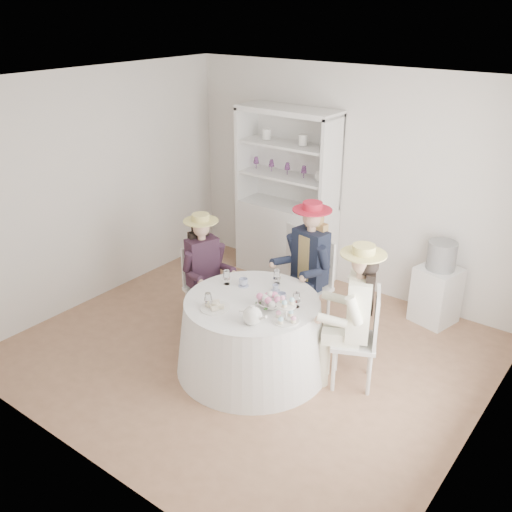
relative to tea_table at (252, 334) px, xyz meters
The scene contains 23 objects.
ground 0.46m from the tea_table, 132.02° to the left, with size 4.50×4.50×0.00m, color #8C6146.
ceiling 2.35m from the tea_table, 132.02° to the left, with size 4.50×4.50×0.00m, color white.
wall_back 2.42m from the tea_table, 94.73° to the left, with size 4.50×4.50×0.00m, color white.
wall_front 2.06m from the tea_table, 95.79° to the right, with size 4.50×4.50×0.00m, color white.
wall_left 2.63m from the tea_table, behind, with size 4.50×4.50×0.00m, color white.
wall_right 2.30m from the tea_table, ahead, with size 4.50×4.50×0.00m, color white.
tea_table is the anchor object (origin of this frame).
hutch 2.22m from the tea_table, 115.40° to the left, with size 1.34×0.62×2.18m.
side_table 2.24m from the tea_table, 60.47° to the left, with size 0.42×0.42×0.65m, color silver.
hatbox 2.29m from the tea_table, 60.47° to the left, with size 0.31×0.31×0.31m, color black.
guest_left 1.04m from the tea_table, 159.85° to the left, with size 0.54×0.49×1.31m.
guest_mid 1.08m from the tea_table, 89.07° to the left, with size 0.54×0.57×1.46m.
guest_right 1.07m from the tea_table, 21.55° to the left, with size 0.60×0.55×1.43m.
spare_chair 1.60m from the tea_table, 104.77° to the left, with size 0.48×0.48×0.94m.
teacup_a 0.51m from the tea_table, 143.49° to the left, with size 0.09×0.09×0.07m, color white.
teacup_b 0.50m from the tea_table, 76.51° to the left, with size 0.07×0.07×0.06m, color white.
teacup_c 0.50m from the tea_table, 35.65° to the left, with size 0.09×0.09×0.07m, color white.
flower_bowl 0.46m from the tea_table, ahead, with size 0.23×0.23×0.06m, color white.
flower_arrangement 0.51m from the tea_table, ahead, with size 0.18×0.18×0.07m.
table_teapot 0.62m from the tea_table, 52.11° to the right, with size 0.24×0.17×0.18m.
sandwich_plate 0.54m from the tea_table, 118.22° to the right, with size 0.28×0.28×0.06m.
cupcake_stand 0.67m from the tea_table, 14.69° to the right, with size 0.24×0.24×0.22m.
stemware_set 0.45m from the tea_table, 90.00° to the right, with size 0.89×0.86×0.15m.
Camera 1 is at (3.07, -3.98, 3.34)m, focal length 40.00 mm.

